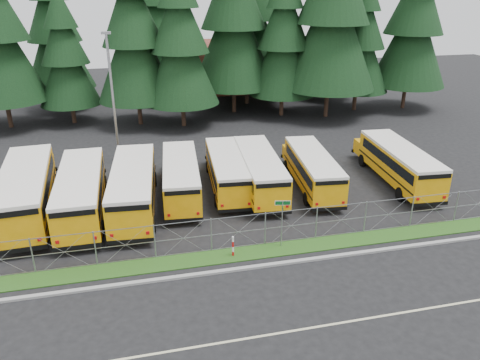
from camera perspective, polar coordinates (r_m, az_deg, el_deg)
name	(u,v)px	position (r m, az deg, el deg)	size (l,w,h in m)	color
ground	(277,234)	(27.44, 4.48, -6.55)	(120.00, 120.00, 0.00)	black
curb	(294,262)	(24.91, 6.64, -9.85)	(50.00, 0.25, 0.12)	gray
grass_verge	(286,248)	(26.04, 5.61, -8.29)	(50.00, 1.40, 0.06)	#1F3F12
road_lane_line	(332,324)	(21.32, 11.18, -16.88)	(50.00, 0.12, 0.01)	beige
chainlink_fence	(282,227)	(26.13, 5.20, -5.70)	(44.00, 0.10, 2.00)	gray
brick_building	(231,65)	(64.95, -1.07, 13.79)	(22.00, 10.00, 6.00)	brown
bus_0	(28,192)	(31.65, -24.46, -1.37)	(2.78, 11.76, 3.08)	orange
bus_1	(82,193)	(30.58, -18.73, -1.49)	(2.61, 11.06, 2.90)	orange
bus_2	(134,188)	(30.36, -12.81, -0.97)	(2.62, 11.10, 2.91)	orange
bus_3	(181,178)	(31.77, -7.23, 0.26)	(2.36, 9.99, 2.62)	orange
bus_4	(226,171)	(32.67, -1.67, 1.06)	(2.31, 9.78, 2.56)	orange
bus_5	(259,172)	(32.47, 2.29, 1.03)	(2.43, 10.29, 2.70)	orange
bus_6	(311,170)	(33.25, 8.70, 1.20)	(2.32, 9.82, 2.57)	orange
bus_east	(397,164)	(35.51, 18.57, 1.82)	(2.48, 10.49, 2.75)	orange
street_sign	(282,214)	(25.26, 5.18, -4.12)	(0.83, 0.54, 2.81)	gray
striped_bollard	(233,247)	(24.99, -0.86, -8.11)	(0.11, 0.11, 1.20)	#B20C0C
light_standard	(113,95)	(37.73, -15.27, 10.01)	(0.70, 0.35, 10.14)	gray
conifer_2	(65,57)	(50.37, -20.53, 13.88)	(6.03, 6.03, 13.34)	black
conifer_3	(133,37)	(47.77, -12.88, 16.62)	(7.76, 7.76, 17.17)	black
conifer_4	(180,44)	(46.47, -7.32, 16.10)	(7.23, 7.23, 16.00)	black
conifer_5	(234,19)	(51.37, -0.78, 19.03)	(8.92, 8.92, 19.74)	black
conifer_6	(284,41)	(50.39, 5.34, 16.50)	(7.06, 7.06, 15.62)	black
conifer_7	(333,13)	(50.28, 11.27, 19.33)	(9.56, 9.56, 21.15)	black
conifer_8	(360,41)	(54.07, 14.47, 16.08)	(6.83, 6.83, 15.11)	black
conifer_9	(414,25)	(56.44, 20.42, 17.24)	(8.21, 8.21, 18.17)	black
conifer_10	(54,34)	(56.70, -21.70, 16.25)	(7.47, 7.47, 16.53)	black
conifer_11	(158,35)	(56.87, -10.01, 17.00)	(7.05, 7.05, 15.58)	black
conifer_12	(247,10)	(55.27, 0.89, 20.01)	(9.53, 9.53, 21.07)	black
conifer_13	(330,30)	(59.42, 10.86, 17.48)	(7.32, 7.32, 16.18)	black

